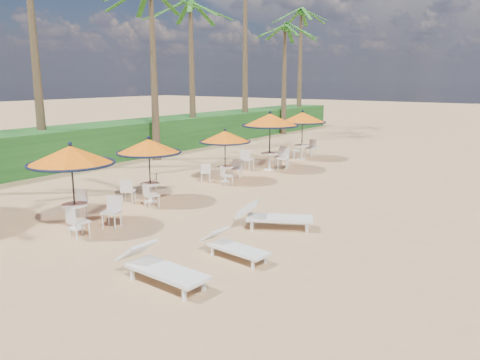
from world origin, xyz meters
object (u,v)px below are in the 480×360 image
Objects in this scene: station_0 at (74,166)px; station_2 at (225,143)px; lounger_near at (159,266)px; lounger_mid at (232,245)px; station_4 at (303,122)px; lounger_far at (272,216)px; station_1 at (148,154)px; station_3 at (270,127)px.

station_2 is at bearing 92.97° from station_0.
lounger_near is 1.20× the size of lounger_mid.
station_4 reaches higher than station_0.
station_0 is 1.11× the size of lounger_far.
station_0 is 1.09× the size of station_1.
lounger_far is at bearing -40.54° from station_2.
lounger_far is at bearing 36.02° from station_0.
station_3 reaches higher than station_2.
station_2 reaches higher than lounger_far.
lounger_near is at bearing -60.60° from station_2.
station_4 is 1.16× the size of lounger_near.
station_3 is 1.48× the size of lounger_mid.
station_4 reaches higher than lounger_far.
station_0 is at bearing 167.28° from lounger_near.
station_2 reaches higher than lounger_mid.
station_3 reaches higher than station_0.
station_0 is at bearing -172.22° from lounger_far.
lounger_near is at bearing -72.23° from station_4.
lounger_near is 0.99× the size of lounger_far.
station_4 is at bearing 90.01° from station_1.
station_4 is 1.15× the size of lounger_far.
station_4 is 16.00m from lounger_near.
lounger_far is (-0.02, 4.36, -0.00)m from lounger_near.
station_3 is 1.06× the size of station_4.
station_4 is (-0.24, 3.55, -0.04)m from station_3.
station_4 is (-0.13, 6.77, 0.35)m from station_2.
station_2 is 0.86× the size of station_4.
station_0 is at bearing -81.07° from station_1.
lounger_far is (-0.41, 2.40, 0.06)m from lounger_mid.
station_1 is 10.79m from station_4.
station_3 is at bearing 114.43° from lounger_near.
station_4 reaches higher than station_2.
station_2 is at bearing 88.21° from station_1.
lounger_far is (4.84, -10.80, -1.57)m from station_4.
station_4 reaches higher than station_1.
station_2 is 1.19× the size of lounger_mid.
lounger_mid is at bearing 81.31° from lounger_near.
station_0 is 3.22m from station_1.
station_2 is at bearing -88.92° from station_4.
lounger_near is (4.36, -1.21, -1.42)m from station_0.
station_1 is 1.02× the size of lounger_far.
station_2 is at bearing 134.64° from lounger_mid.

